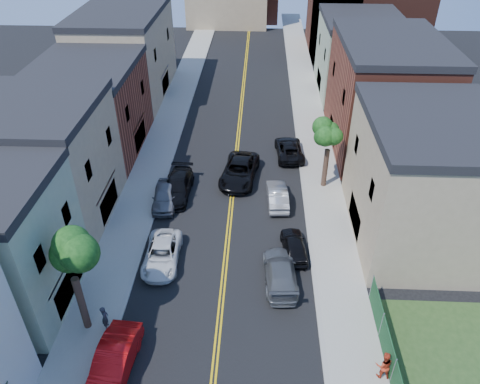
# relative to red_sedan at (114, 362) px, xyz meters

# --- Properties ---
(sidewalk_left) EXTENTS (3.20, 100.00, 0.15)m
(sidewalk_left) POSITION_rel_red_sedan_xyz_m (-2.49, 28.94, -0.78)
(sidewalk_left) COLOR gray
(sidewalk_left) RESTS_ON ground
(sidewalk_right) EXTENTS (3.20, 100.00, 0.15)m
(sidewalk_right) POSITION_rel_red_sedan_xyz_m (13.31, 28.94, -0.78)
(sidewalk_right) COLOR gray
(sidewalk_right) RESTS_ON ground
(curb_left) EXTENTS (0.30, 100.00, 0.15)m
(curb_left) POSITION_rel_red_sedan_xyz_m (-0.74, 28.94, -0.78)
(curb_left) COLOR gray
(curb_left) RESTS_ON ground
(curb_right) EXTENTS (0.30, 100.00, 0.15)m
(curb_right) POSITION_rel_red_sedan_xyz_m (11.56, 28.94, -0.78)
(curb_right) COLOR gray
(curb_right) RESTS_ON ground
(bldg_left_tan_near) EXTENTS (9.00, 10.00, 9.00)m
(bldg_left_tan_near) POSITION_rel_red_sedan_xyz_m (-8.59, 13.94, 3.65)
(bldg_left_tan_near) COLOR #998466
(bldg_left_tan_near) RESTS_ON ground
(bldg_left_brick) EXTENTS (9.00, 12.00, 8.00)m
(bldg_left_brick) POSITION_rel_red_sedan_xyz_m (-8.59, 24.94, 3.15)
(bldg_left_brick) COLOR brown
(bldg_left_brick) RESTS_ON ground
(bldg_left_tan_far) EXTENTS (9.00, 16.00, 9.50)m
(bldg_left_tan_far) POSITION_rel_red_sedan_xyz_m (-8.59, 38.94, 3.90)
(bldg_left_tan_far) COLOR #998466
(bldg_left_tan_far) RESTS_ON ground
(bldg_right_tan) EXTENTS (9.00, 12.00, 9.00)m
(bldg_right_tan) POSITION_rel_red_sedan_xyz_m (19.41, 12.94, 3.65)
(bldg_right_tan) COLOR #998466
(bldg_right_tan) RESTS_ON ground
(bldg_right_brick) EXTENTS (9.00, 14.00, 10.00)m
(bldg_right_brick) POSITION_rel_red_sedan_xyz_m (19.41, 26.94, 4.15)
(bldg_right_brick) COLOR brown
(bldg_right_brick) RESTS_ON ground
(bldg_right_palegrn) EXTENTS (9.00, 12.00, 8.50)m
(bldg_right_palegrn) POSITION_rel_red_sedan_xyz_m (19.41, 40.94, 3.40)
(bldg_right_palegrn) COLOR gray
(bldg_right_palegrn) RESTS_ON ground
(church) EXTENTS (16.20, 14.20, 22.60)m
(church) POSITION_rel_red_sedan_xyz_m (21.75, 56.00, 6.39)
(church) COLOR #4C2319
(church) RESTS_ON ground
(tree_left_mid) EXTENTS (5.20, 5.20, 9.29)m
(tree_left_mid) POSITION_rel_red_sedan_xyz_m (-2.46, 2.94, 5.73)
(tree_left_mid) COLOR #39251C
(tree_left_mid) RESTS_ON sidewalk_left
(tree_right_far) EXTENTS (4.40, 4.40, 8.03)m
(tree_right_far) POSITION_rel_red_sedan_xyz_m (13.33, 18.94, 4.90)
(tree_right_far) COLOR #39251C
(tree_right_far) RESTS_ON sidewalk_right
(red_sedan) EXTENTS (2.19, 5.30, 1.71)m
(red_sedan) POSITION_rel_red_sedan_xyz_m (0.00, 0.00, 0.00)
(red_sedan) COLOR red
(red_sedan) RESTS_ON ground
(white_pickup) EXTENTS (2.52, 5.21, 1.43)m
(white_pickup) POSITION_rel_red_sedan_xyz_m (0.99, 8.81, -0.14)
(white_pickup) COLOR silver
(white_pickup) RESTS_ON ground
(grey_car_left) EXTENTS (2.23, 4.74, 1.57)m
(grey_car_left) POSITION_rel_red_sedan_xyz_m (-0.09, 15.74, -0.07)
(grey_car_left) COLOR #5C5D64
(grey_car_left) RESTS_ON ground
(black_car_left) EXTENTS (2.48, 5.67, 1.62)m
(black_car_left) POSITION_rel_red_sedan_xyz_m (0.75, 17.12, -0.04)
(black_car_left) COLOR black
(black_car_left) RESTS_ON ground
(grey_car_right) EXTENTS (2.45, 5.44, 1.55)m
(grey_car_right) POSITION_rel_red_sedan_xyz_m (9.21, 7.35, -0.08)
(grey_car_right) COLOR #4F5256
(grey_car_right) RESTS_ON ground
(black_car_right) EXTENTS (2.01, 4.22, 1.39)m
(black_car_right) POSITION_rel_red_sedan_xyz_m (10.28, 10.17, -0.16)
(black_car_right) COLOR black
(black_car_right) RESTS_ON ground
(silver_car_right) EXTENTS (1.87, 4.63, 1.50)m
(silver_car_right) POSITION_rel_red_sedan_xyz_m (9.21, 16.28, -0.11)
(silver_car_right) COLOR #93949A
(silver_car_right) RESTS_ON ground
(dark_car_right_far) EXTENTS (2.88, 5.51, 1.48)m
(dark_car_right_far) POSITION_rel_red_sedan_xyz_m (10.53, 24.17, -0.11)
(dark_car_right_far) COLOR black
(dark_car_right_far) RESTS_ON ground
(black_suv_lane) EXTENTS (3.71, 6.58, 1.74)m
(black_suv_lane) POSITION_rel_red_sedan_xyz_m (5.91, 19.76, 0.01)
(black_suv_lane) COLOR black
(black_suv_lane) RESTS_ON ground
(pedestrian_left) EXTENTS (0.58, 0.72, 1.70)m
(pedestrian_left) POSITION_rel_red_sedan_xyz_m (-1.29, 2.88, 0.15)
(pedestrian_left) COLOR #27272E
(pedestrian_left) RESTS_ON sidewalk_left
(pedestrian_right) EXTENTS (0.91, 0.71, 1.85)m
(pedestrian_right) POSITION_rel_red_sedan_xyz_m (14.51, 0.33, 0.22)
(pedestrian_right) COLOR #B8321C
(pedestrian_right) RESTS_ON sidewalk_right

